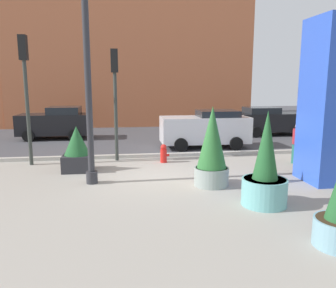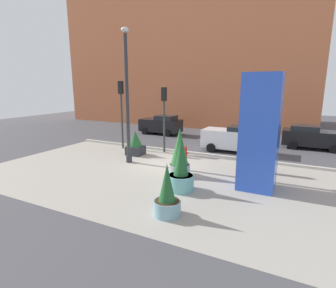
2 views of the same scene
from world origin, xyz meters
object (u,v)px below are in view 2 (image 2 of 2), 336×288
at_px(potted_plant_mid_plaza, 181,171).
at_px(car_curb_east, 161,125).
at_px(traffic_light_corner, 164,109).
at_px(potted_plant_curbside, 180,154).
at_px(traffic_light_far_side, 121,104).
at_px(fire_hydrant, 185,152).
at_px(potted_plant_near_right, 135,144).
at_px(car_intersection, 234,139).
at_px(potted_plant_by_pillar, 167,196).
at_px(lamp_post, 127,100).
at_px(art_pillar_blue, 260,133).
at_px(pedestrian_by_curb, 268,157).
at_px(car_far_lane, 312,137).

bearing_deg(potted_plant_mid_plaza, car_curb_east, 121.75).
bearing_deg(traffic_light_corner, potted_plant_curbside, -53.09).
height_order(potted_plant_mid_plaza, traffic_light_far_side, traffic_light_far_side).
bearing_deg(potted_plant_curbside, fire_hydrant, 108.33).
bearing_deg(potted_plant_near_right, car_intersection, 34.05).
xyz_separation_m(traffic_light_far_side, car_intersection, (7.62, 2.68, -2.34)).
bearing_deg(potted_plant_curbside, potted_plant_by_pillar, -71.42).
distance_m(traffic_light_far_side, traffic_light_corner, 3.33).
bearing_deg(potted_plant_by_pillar, traffic_light_far_side, 134.43).
bearing_deg(lamp_post, potted_plant_by_pillar, -44.14).
height_order(fire_hydrant, car_curb_east, car_curb_east).
distance_m(lamp_post, traffic_light_far_side, 3.86).
height_order(art_pillar_blue, potted_plant_near_right, art_pillar_blue).
xyz_separation_m(fire_hydrant, car_curb_east, (-5.38, 6.77, 0.55)).
relative_size(fire_hydrant, car_intersection, 0.17).
distance_m(potted_plant_by_pillar, traffic_light_far_side, 11.25).
xyz_separation_m(potted_plant_by_pillar, car_curb_east, (-7.89, 14.28, 0.18)).
bearing_deg(car_curb_east, traffic_light_far_side, -88.05).
height_order(traffic_light_corner, pedestrian_by_curb, traffic_light_corner).
distance_m(traffic_light_far_side, car_intersection, 8.41).
relative_size(potted_plant_curbside, fire_hydrant, 3.30).
relative_size(art_pillar_blue, car_curb_east, 1.30).
xyz_separation_m(car_far_lane, car_intersection, (-4.90, -3.52, 0.07)).
distance_m(traffic_light_corner, pedestrian_by_curb, 7.50).
height_order(lamp_post, fire_hydrant, lamp_post).
distance_m(lamp_post, traffic_light_corner, 3.36).
bearing_deg(car_intersection, potted_plant_curbside, -102.39).
distance_m(potted_plant_by_pillar, car_far_lane, 14.84).
xyz_separation_m(potted_plant_curbside, car_curb_east, (-6.47, 10.05, -0.23)).
distance_m(car_curb_east, car_intersection, 8.71).
xyz_separation_m(traffic_light_corner, car_curb_east, (-3.52, 6.12, -2.10)).
relative_size(traffic_light_far_side, car_curb_east, 1.24).
xyz_separation_m(potted_plant_mid_plaza, pedestrian_by_curb, (3.16, 4.22, -0.00)).
height_order(traffic_light_far_side, pedestrian_by_curb, traffic_light_far_side).
bearing_deg(art_pillar_blue, car_intersection, 111.55).
bearing_deg(potted_plant_mid_plaza, fire_hydrant, 111.18).
relative_size(lamp_post, car_curb_east, 1.95).
bearing_deg(potted_plant_by_pillar, potted_plant_near_right, 130.92).
xyz_separation_m(potted_plant_curbside, potted_plant_by_pillar, (1.42, -4.24, -0.41)).
bearing_deg(lamp_post, pedestrian_by_curb, 11.79).
bearing_deg(pedestrian_by_curb, traffic_light_corner, 167.38).
height_order(art_pillar_blue, potted_plant_by_pillar, art_pillar_blue).
bearing_deg(potted_plant_near_right, pedestrian_by_curb, -0.38).
bearing_deg(fire_hydrant, potted_plant_mid_plaza, -68.82).
distance_m(potted_plant_by_pillar, potted_plant_near_right, 8.79).
height_order(traffic_light_far_side, car_intersection, traffic_light_far_side).
bearing_deg(potted_plant_by_pillar, car_intersection, 90.26).
xyz_separation_m(potted_plant_by_pillar, pedestrian_by_curb, (2.64, 6.59, 0.15)).
bearing_deg(car_curb_east, potted_plant_by_pillar, -61.08).
height_order(potted_plant_by_pillar, car_curb_east, potted_plant_by_pillar).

